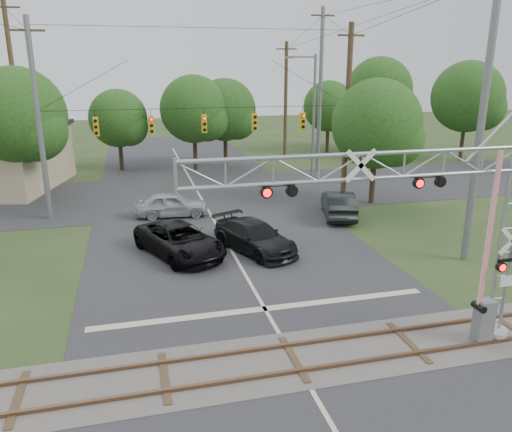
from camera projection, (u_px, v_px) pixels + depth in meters
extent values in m
plane|color=#253D1C|center=(317.00, 400.00, 13.77)|extent=(160.00, 160.00, 0.00)
cube|color=#2B2B2E|center=(240.00, 265.00, 23.05)|extent=(14.00, 90.00, 0.02)
cube|color=#2B2B2E|center=(198.00, 193.00, 36.05)|extent=(90.00, 12.00, 0.02)
cube|color=#504B46|center=(294.00, 359.00, 15.62)|extent=(90.00, 3.20, 0.05)
cube|color=brown|center=(301.00, 371.00, 14.93)|extent=(90.00, 0.12, 0.14)
cube|color=brown|center=(287.00, 346.00, 16.27)|extent=(90.00, 0.12, 0.14)
cylinder|color=#969691|center=(493.00, 333.00, 16.93)|extent=(0.92, 0.92, 0.31)
cube|color=silver|center=(506.00, 281.00, 16.05)|extent=(0.46, 0.03, 0.36)
cube|color=slate|center=(483.00, 321.00, 16.42)|extent=(0.56, 0.46, 1.53)
cube|color=red|center=(489.00, 232.00, 15.47)|extent=(0.14, 0.09, 5.11)
cylinder|color=slate|center=(39.00, 122.00, 28.46)|extent=(0.32, 0.32, 11.50)
cylinder|color=#45301F|center=(347.00, 115.00, 32.90)|extent=(0.36, 0.36, 11.50)
cylinder|color=black|center=(204.00, 108.00, 30.50)|extent=(19.00, 0.03, 0.03)
cube|color=#E7B410|center=(96.00, 127.00, 29.28)|extent=(0.30, 0.30, 1.10)
cube|color=#E7B410|center=(151.00, 125.00, 30.03)|extent=(0.30, 0.30, 1.10)
cube|color=#E7B410|center=(204.00, 124.00, 30.77)|extent=(0.30, 0.30, 1.10)
cube|color=#E7B410|center=(254.00, 122.00, 31.52)|extent=(0.30, 0.30, 1.10)
cube|color=#E7B410|center=(302.00, 121.00, 32.27)|extent=(0.30, 0.30, 1.10)
imported|color=black|center=(180.00, 240.00, 24.07)|extent=(4.61, 6.14, 1.55)
imported|color=black|center=(255.00, 237.00, 24.64)|extent=(3.96, 5.56, 1.50)
imported|color=#9FA3A7|center=(172.00, 204.00, 30.39)|extent=(4.50, 2.06, 1.50)
imported|color=black|center=(338.00, 204.00, 30.30)|extent=(2.97, 5.14, 1.60)
cylinder|color=slate|center=(314.00, 117.00, 40.46)|extent=(0.22, 0.22, 9.76)
cylinder|color=slate|center=(303.00, 57.00, 38.86)|extent=(2.17, 0.13, 0.13)
cube|color=slate|center=(289.00, 57.00, 38.62)|extent=(0.65, 0.27, 0.16)
cylinder|color=#45301F|center=(16.00, 98.00, 35.42)|extent=(0.34, 0.34, 13.37)
cube|color=#45301F|center=(4.00, 7.00, 33.70)|extent=(2.00, 0.12, 0.12)
cylinder|color=slate|center=(320.00, 92.00, 41.80)|extent=(0.34, 0.34, 13.44)
cube|color=#45301F|center=(323.00, 15.00, 40.07)|extent=(2.00, 0.12, 0.12)
cylinder|color=slate|center=(482.00, 121.00, 21.90)|extent=(0.34, 0.34, 13.06)
cylinder|color=#45301F|center=(286.00, 101.00, 48.72)|extent=(0.34, 0.34, 11.10)
cube|color=#45301F|center=(287.00, 49.00, 47.33)|extent=(2.00, 0.12, 0.12)
cylinder|color=#332517|center=(25.00, 171.00, 33.72)|extent=(0.36, 0.36, 4.08)
sphere|color=#1A4513|center=(18.00, 115.00, 32.65)|extent=(6.30, 6.30, 6.30)
cylinder|color=#332517|center=(121.00, 152.00, 43.79)|extent=(0.36, 0.36, 3.21)
sphere|color=#1A4513|center=(118.00, 118.00, 42.94)|extent=(4.97, 4.97, 4.97)
cylinder|color=#332517|center=(195.00, 149.00, 43.89)|extent=(0.36, 0.36, 3.75)
sphere|color=#1A4513|center=(194.00, 109.00, 42.90)|extent=(5.80, 5.80, 5.80)
cylinder|color=#332517|center=(225.00, 146.00, 45.65)|extent=(0.36, 0.36, 3.60)
sphere|color=#1A4513|center=(225.00, 110.00, 44.70)|extent=(5.57, 5.57, 5.57)
cylinder|color=#332517|center=(373.00, 176.00, 33.01)|extent=(0.36, 0.36, 3.74)
sphere|color=#1A4513|center=(377.00, 124.00, 32.03)|extent=(5.78, 5.78, 5.78)
cylinder|color=#332517|center=(327.00, 136.00, 52.97)|extent=(0.36, 0.36, 3.42)
sphere|color=#1A4513|center=(329.00, 106.00, 52.08)|extent=(5.29, 5.29, 5.29)
cylinder|color=#332517|center=(376.00, 129.00, 54.33)|extent=(0.36, 0.36, 4.52)
sphere|color=#1A4513|center=(379.00, 90.00, 53.15)|extent=(6.99, 6.99, 6.99)
cylinder|color=#332517|center=(462.00, 138.00, 48.10)|extent=(0.36, 0.36, 4.31)
sphere|color=#1A4513|center=(467.00, 97.00, 46.98)|extent=(6.66, 6.66, 6.66)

